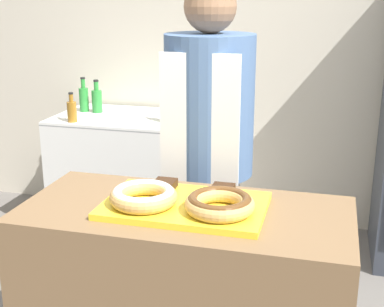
{
  "coord_description": "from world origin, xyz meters",
  "views": [
    {
      "loc": [
        0.49,
        -1.73,
        1.68
      ],
      "look_at": [
        0.0,
        0.1,
        1.11
      ],
      "focal_mm": 50.0,
      "sensor_mm": 36.0,
      "label": 1
    }
  ],
  "objects_px": {
    "donut_light_glaze": "(143,195)",
    "bottle_green": "(84,98)",
    "baker_person": "(209,158)",
    "bottle_amber": "(72,111)",
    "chest_freezer": "(129,172)",
    "brownie_back_right": "(223,190)",
    "donut_chocolate_glaze": "(220,203)",
    "serving_tray": "(185,206)",
    "brownie_back_left": "(165,184)",
    "bottle_green_b_b": "(97,100)",
    "bottle_green_b": "(165,110)"
  },
  "relations": [
    {
      "from": "donut_light_glaze",
      "to": "bottle_green",
      "type": "bearing_deg",
      "value": 121.47
    },
    {
      "from": "baker_person",
      "to": "bottle_green",
      "type": "bearing_deg",
      "value": 135.72
    },
    {
      "from": "baker_person",
      "to": "bottle_amber",
      "type": "height_order",
      "value": "baker_person"
    },
    {
      "from": "donut_light_glaze",
      "to": "chest_freezer",
      "type": "xyz_separation_m",
      "value": [
        -0.77,
        1.78,
        -0.56
      ]
    },
    {
      "from": "brownie_back_right",
      "to": "chest_freezer",
      "type": "xyz_separation_m",
      "value": [
        -1.02,
        1.61,
        -0.54
      ]
    },
    {
      "from": "donut_chocolate_glaze",
      "to": "chest_freezer",
      "type": "xyz_separation_m",
      "value": [
        -1.05,
        1.78,
        -0.56
      ]
    },
    {
      "from": "serving_tray",
      "to": "brownie_back_left",
      "type": "bearing_deg",
      "value": 132.8
    },
    {
      "from": "serving_tray",
      "to": "bottle_green",
      "type": "height_order",
      "value": "bottle_green"
    },
    {
      "from": "bottle_green_b_b",
      "to": "donut_chocolate_glaze",
      "type": "bearing_deg",
      "value": -54.73
    },
    {
      "from": "bottle_amber",
      "to": "bottle_green_b",
      "type": "height_order",
      "value": "bottle_green_b"
    },
    {
      "from": "brownie_back_left",
      "to": "baker_person",
      "type": "xyz_separation_m",
      "value": [
        0.06,
        0.49,
        -0.03
      ]
    },
    {
      "from": "serving_tray",
      "to": "bottle_green_b",
      "type": "relative_size",
      "value": 2.64
    },
    {
      "from": "donut_chocolate_glaze",
      "to": "chest_freezer",
      "type": "distance_m",
      "value": 2.14
    },
    {
      "from": "bottle_green_b",
      "to": "bottle_green",
      "type": "bearing_deg",
      "value": 166.03
    },
    {
      "from": "serving_tray",
      "to": "donut_chocolate_glaze",
      "type": "xyz_separation_m",
      "value": [
        0.14,
        -0.05,
        0.05
      ]
    },
    {
      "from": "bottle_green",
      "to": "brownie_back_right",
      "type": "bearing_deg",
      "value": -50.39
    },
    {
      "from": "serving_tray",
      "to": "bottle_green_b",
      "type": "xyz_separation_m",
      "value": [
        -0.59,
        1.63,
        -0.01
      ]
    },
    {
      "from": "brownie_back_left",
      "to": "bottle_amber",
      "type": "height_order",
      "value": "bottle_amber"
    },
    {
      "from": "baker_person",
      "to": "bottle_green",
      "type": "height_order",
      "value": "baker_person"
    },
    {
      "from": "brownie_back_left",
      "to": "bottle_green_b",
      "type": "bearing_deg",
      "value": 107.58
    },
    {
      "from": "bottle_green",
      "to": "bottle_green_b_b",
      "type": "relative_size",
      "value": 1.05
    },
    {
      "from": "bottle_green",
      "to": "bottle_green_b",
      "type": "bearing_deg",
      "value": -13.97
    },
    {
      "from": "bottle_green",
      "to": "baker_person",
      "type": "bearing_deg",
      "value": -44.28
    },
    {
      "from": "baker_person",
      "to": "bottle_green",
      "type": "xyz_separation_m",
      "value": [
        -1.21,
        1.18,
        0.0
      ]
    },
    {
      "from": "donut_chocolate_glaze",
      "to": "brownie_back_right",
      "type": "xyz_separation_m",
      "value": [
        -0.02,
        0.18,
        -0.02
      ]
    },
    {
      "from": "brownie_back_left",
      "to": "bottle_green",
      "type": "relative_size",
      "value": 0.33
    },
    {
      "from": "brownie_back_right",
      "to": "bottle_amber",
      "type": "relative_size",
      "value": 0.41
    },
    {
      "from": "donut_chocolate_glaze",
      "to": "serving_tray",
      "type": "bearing_deg",
      "value": 159.31
    },
    {
      "from": "baker_person",
      "to": "bottle_green_b",
      "type": "relative_size",
      "value": 8.06
    },
    {
      "from": "donut_chocolate_glaze",
      "to": "brownie_back_left",
      "type": "xyz_separation_m",
      "value": [
        -0.25,
        0.18,
        -0.02
      ]
    },
    {
      "from": "bottle_amber",
      "to": "bottle_green_b_b",
      "type": "height_order",
      "value": "bottle_green_b_b"
    },
    {
      "from": "brownie_back_right",
      "to": "baker_person",
      "type": "relative_size",
      "value": 0.05
    },
    {
      "from": "serving_tray",
      "to": "chest_freezer",
      "type": "bearing_deg",
      "value": 117.71
    },
    {
      "from": "chest_freezer",
      "to": "bottle_amber",
      "type": "xyz_separation_m",
      "value": [
        -0.29,
        -0.26,
        0.49
      ]
    },
    {
      "from": "brownie_back_right",
      "to": "bottle_amber",
      "type": "distance_m",
      "value": 1.88
    },
    {
      "from": "brownie_back_left",
      "to": "bottle_green_b_b",
      "type": "height_order",
      "value": "bottle_green_b_b"
    },
    {
      "from": "brownie_back_left",
      "to": "bottle_green_b",
      "type": "relative_size",
      "value": 0.37
    },
    {
      "from": "serving_tray",
      "to": "baker_person",
      "type": "bearing_deg",
      "value": 95.2
    },
    {
      "from": "bottle_amber",
      "to": "bottle_green",
      "type": "xyz_separation_m",
      "value": [
        -0.07,
        0.33,
        0.02
      ]
    },
    {
      "from": "donut_light_glaze",
      "to": "baker_person",
      "type": "bearing_deg",
      "value": 82.89
    },
    {
      "from": "bottle_green_b_b",
      "to": "bottle_green",
      "type": "bearing_deg",
      "value": 176.44
    },
    {
      "from": "donut_chocolate_glaze",
      "to": "chest_freezer",
      "type": "height_order",
      "value": "donut_chocolate_glaze"
    },
    {
      "from": "bottle_green",
      "to": "donut_chocolate_glaze",
      "type": "bearing_deg",
      "value": -52.69
    },
    {
      "from": "baker_person",
      "to": "bottle_green_b_b",
      "type": "xyz_separation_m",
      "value": [
        -1.11,
        1.18,
        -0.0
      ]
    },
    {
      "from": "chest_freezer",
      "to": "brownie_back_right",
      "type": "bearing_deg",
      "value": -57.53
    },
    {
      "from": "serving_tray",
      "to": "brownie_back_right",
      "type": "bearing_deg",
      "value": 47.2
    },
    {
      "from": "serving_tray",
      "to": "bottle_green_b_b",
      "type": "height_order",
      "value": "bottle_green_b_b"
    },
    {
      "from": "donut_light_glaze",
      "to": "brownie_back_left",
      "type": "bearing_deg",
      "value": 82.05
    },
    {
      "from": "donut_chocolate_glaze",
      "to": "bottle_amber",
      "type": "height_order",
      "value": "bottle_amber"
    },
    {
      "from": "serving_tray",
      "to": "baker_person",
      "type": "xyz_separation_m",
      "value": [
        -0.06,
        0.61,
        -0.01
      ]
    }
  ]
}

